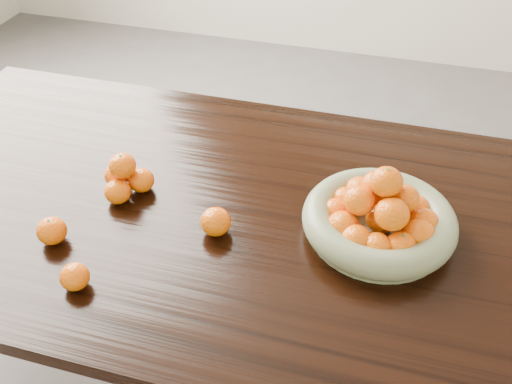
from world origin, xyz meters
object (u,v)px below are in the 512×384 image
(fruit_bowl, at_px, (380,218))
(orange_pyramid, at_px, (125,178))
(dining_table, at_px, (241,235))
(loose_orange_0, at_px, (52,231))

(fruit_bowl, height_order, orange_pyramid, fruit_bowl)
(fruit_bowl, relative_size, orange_pyramid, 2.64)
(fruit_bowl, distance_m, orange_pyramid, 0.63)
(orange_pyramid, bearing_deg, fruit_bowl, 1.66)
(orange_pyramid, bearing_deg, dining_table, 2.66)
(loose_orange_0, bearing_deg, fruit_bowl, 17.67)
(fruit_bowl, bearing_deg, dining_table, -179.24)
(dining_table, distance_m, loose_orange_0, 0.46)
(dining_table, height_order, orange_pyramid, orange_pyramid)
(fruit_bowl, bearing_deg, orange_pyramid, -178.34)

